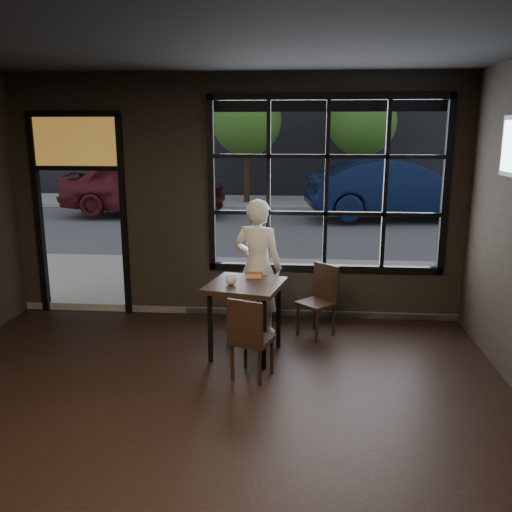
# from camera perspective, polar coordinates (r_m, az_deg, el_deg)

# --- Properties ---
(floor) EXTENTS (6.00, 7.00, 0.02)m
(floor) POSITION_cam_1_polar(r_m,az_deg,el_deg) (4.44, -8.18, -21.42)
(floor) COLOR black
(floor) RESTS_ON ground
(ceiling) EXTENTS (6.00, 7.00, 0.02)m
(ceiling) POSITION_cam_1_polar(r_m,az_deg,el_deg) (3.73, -9.94, 23.92)
(ceiling) COLOR black
(ceiling) RESTS_ON ground
(window_frame) EXTENTS (3.06, 0.12, 2.28)m
(window_frame) POSITION_cam_1_polar(r_m,az_deg,el_deg) (7.09, 7.43, 7.40)
(window_frame) COLOR black
(window_frame) RESTS_ON ground
(stained_transom) EXTENTS (1.20, 0.06, 0.70)m
(stained_transom) POSITION_cam_1_polar(r_m,az_deg,el_deg) (7.66, -18.46, 11.39)
(stained_transom) COLOR orange
(stained_transom) RESTS_ON ground
(street_asphalt) EXTENTS (60.00, 41.00, 0.04)m
(street_asphalt) POSITION_cam_1_polar(r_m,az_deg,el_deg) (27.68, 3.10, 7.97)
(street_asphalt) COLOR #545456
(street_asphalt) RESTS_ON ground
(building_across) EXTENTS (28.00, 12.00, 15.00)m
(building_across) POSITION_cam_1_polar(r_m,az_deg,el_deg) (27.03, 3.24, 23.85)
(building_across) COLOR #5B5956
(building_across) RESTS_ON ground
(cafe_table) EXTENTS (0.93, 0.93, 0.85)m
(cafe_table) POSITION_cam_1_polar(r_m,az_deg,el_deg) (6.13, -1.12, -6.64)
(cafe_table) COLOR black
(cafe_table) RESTS_ON floor
(chair_near) EXTENTS (0.48, 0.48, 0.87)m
(chair_near) POSITION_cam_1_polar(r_m,az_deg,el_deg) (5.59, -0.39, -8.51)
(chair_near) COLOR black
(chair_near) RESTS_ON floor
(chair_window) EXTENTS (0.54, 0.54, 0.89)m
(chair_window) POSITION_cam_1_polar(r_m,az_deg,el_deg) (6.71, 6.35, -4.76)
(chair_window) COLOR black
(chair_window) RESTS_ON floor
(man) EXTENTS (0.70, 0.55, 1.70)m
(man) POSITION_cam_1_polar(r_m,az_deg,el_deg) (6.67, 0.18, -1.16)
(man) COLOR silver
(man) RESTS_ON floor
(hotdog) EXTENTS (0.20, 0.09, 0.06)m
(hotdog) POSITION_cam_1_polar(r_m,az_deg,el_deg) (6.20, -0.24, -2.04)
(hotdog) COLOR tan
(hotdog) RESTS_ON cafe_table
(cup) EXTENTS (0.13, 0.13, 0.10)m
(cup) POSITION_cam_1_polar(r_m,az_deg,el_deg) (5.94, -2.65, -2.55)
(cup) COLOR silver
(cup) RESTS_ON cafe_table
(navy_car) EXTENTS (5.08, 2.38, 1.61)m
(navy_car) POSITION_cam_1_polar(r_m,az_deg,el_deg) (15.59, 14.52, 6.91)
(navy_car) COLOR black
(navy_car) RESTS_ON street_asphalt
(maroon_car) EXTENTS (4.72, 1.93, 1.61)m
(maroon_car) POSITION_cam_1_polar(r_m,az_deg,el_deg) (16.16, -11.70, 7.26)
(maroon_car) COLOR #56161C
(maroon_car) RESTS_ON street_asphalt
(tree_left) EXTENTS (2.29, 2.29, 3.91)m
(tree_left) POSITION_cam_1_polar(r_m,az_deg,el_deg) (18.26, -1.01, 14.01)
(tree_left) COLOR #332114
(tree_left) RESTS_ON street_asphalt
(tree_right) EXTENTS (2.27, 2.27, 3.87)m
(tree_right) POSITION_cam_1_polar(r_m,az_deg,el_deg) (18.69, 11.10, 13.66)
(tree_right) COLOR #332114
(tree_right) RESTS_ON street_asphalt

